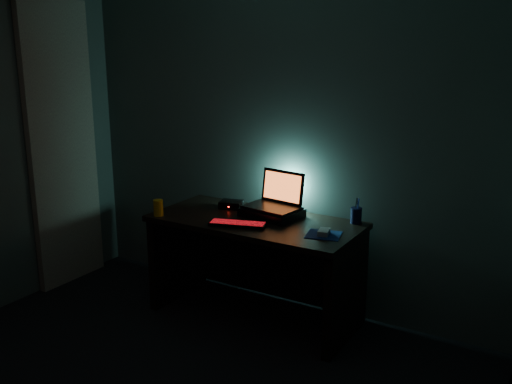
% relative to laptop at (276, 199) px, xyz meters
% --- Properties ---
extents(room, '(3.50, 4.00, 2.50)m').
position_rel_laptop_xyz_m(room, '(-0.08, -1.79, 0.38)').
color(room, black).
rests_on(room, ground).
extents(desk, '(1.50, 0.70, 0.75)m').
position_rel_laptop_xyz_m(desk, '(-0.08, -0.12, -0.38)').
color(desk, black).
rests_on(desk, ground).
extents(curtain, '(0.06, 0.65, 2.30)m').
position_rel_laptop_xyz_m(curtain, '(-1.79, -0.37, 0.28)').
color(curtain, beige).
rests_on(curtain, ground).
extents(riser, '(0.44, 0.35, 0.06)m').
position_rel_laptop_xyz_m(riser, '(-0.01, -0.05, -0.09)').
color(riser, black).
rests_on(riser, desk).
extents(laptop, '(0.41, 0.33, 0.26)m').
position_rel_laptop_xyz_m(laptop, '(0.00, 0.00, 0.00)').
color(laptop, black).
rests_on(laptop, riser).
extents(keyboard, '(0.41, 0.24, 0.02)m').
position_rel_laptop_xyz_m(keyboard, '(-0.11, -0.36, -0.11)').
color(keyboard, black).
rests_on(keyboard, desk).
extents(mousepad, '(0.26, 0.25, 0.00)m').
position_rel_laptop_xyz_m(mousepad, '(0.49, -0.24, -0.12)').
color(mousepad, navy).
rests_on(mousepad, desk).
extents(mouse, '(0.09, 0.12, 0.03)m').
position_rel_laptop_xyz_m(mouse, '(0.49, -0.24, -0.10)').
color(mouse, gray).
rests_on(mouse, mousepad).
extents(pen_cup, '(0.10, 0.10, 0.11)m').
position_rel_laptop_xyz_m(pen_cup, '(0.57, 0.11, -0.06)').
color(pen_cup, black).
rests_on(pen_cup, desk).
extents(juice_glass, '(0.08, 0.08, 0.12)m').
position_rel_laptop_xyz_m(juice_glass, '(-0.73, -0.45, -0.06)').
color(juice_glass, orange).
rests_on(juice_glass, desk).
extents(router, '(0.19, 0.17, 0.05)m').
position_rel_laptop_xyz_m(router, '(-0.38, -0.01, -0.09)').
color(router, black).
rests_on(router, desk).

